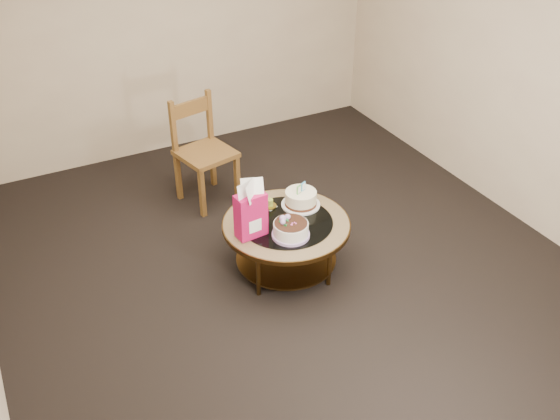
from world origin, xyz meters
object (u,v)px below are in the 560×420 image
gift_bag (251,210)px  cream_cake (301,199)px  decorated_cake (291,230)px  dining_chair (203,151)px  coffee_table (286,230)px

gift_bag → cream_cake: bearing=13.6°
decorated_cake → gift_bag: gift_bag is taller
gift_bag → dining_chair: bearing=78.6°
coffee_table → decorated_cake: size_ratio=3.49×
coffee_table → dining_chair: dining_chair is taller
coffee_table → decorated_cake: 0.24m
coffee_table → cream_cake: 0.30m
cream_cake → gift_bag: 0.59m
coffee_table → cream_cake: (0.22, 0.16, 0.14)m
gift_bag → dining_chair: size_ratio=0.46×
cream_cake → decorated_cake: bearing=-154.0°
coffee_table → dining_chair: bearing=97.8°
coffee_table → decorated_cake: bearing=-108.2°
cream_cake → gift_bag: bearing=174.4°
cream_cake → dining_chair: (-0.40, 1.16, -0.01)m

